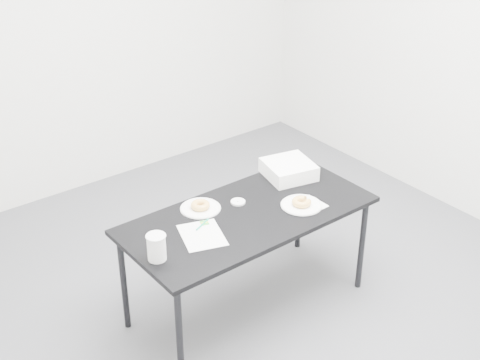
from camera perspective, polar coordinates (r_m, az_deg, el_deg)
floor at (r=4.25m, az=0.46°, el=-10.42°), size 4.00×4.00×0.00m
wall_back at (r=5.19m, az=-13.55°, el=13.12°), size 4.00×0.02×2.70m
wall_right at (r=4.97m, az=19.42°, el=11.63°), size 0.02×4.00×2.70m
table at (r=3.86m, az=0.69°, el=-3.49°), size 1.48×0.70×0.67m
scorecard at (r=3.65m, az=-3.26°, el=-4.71°), size 0.30×0.33×0.00m
logo_patch at (r=3.75m, az=-3.05°, el=-3.67°), size 0.06×0.06×0.00m
pen at (r=3.73m, az=-3.22°, el=-3.80°), size 0.12×0.06×0.01m
napkin at (r=3.93m, az=5.88°, el=-2.14°), size 0.17×0.17×0.00m
plate_near at (r=3.92m, az=5.26°, el=-2.15°), size 0.24×0.24×0.01m
donut_near at (r=3.91m, az=5.27°, el=-1.87°), size 0.13×0.13×0.04m
plate_far at (r=3.88m, az=-3.40°, el=-2.43°), size 0.24×0.24×0.01m
donut_far at (r=3.87m, az=-3.41°, el=-2.16°), size 0.15×0.15×0.04m
coffee_cup at (r=3.45m, az=-7.14°, el=-5.71°), size 0.10×0.10×0.15m
cup_lid at (r=3.93m, az=-0.17°, el=-1.89°), size 0.09×0.09×0.01m
bakery_box at (r=4.21m, az=4.17°, el=0.91°), size 0.34×0.34×0.09m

